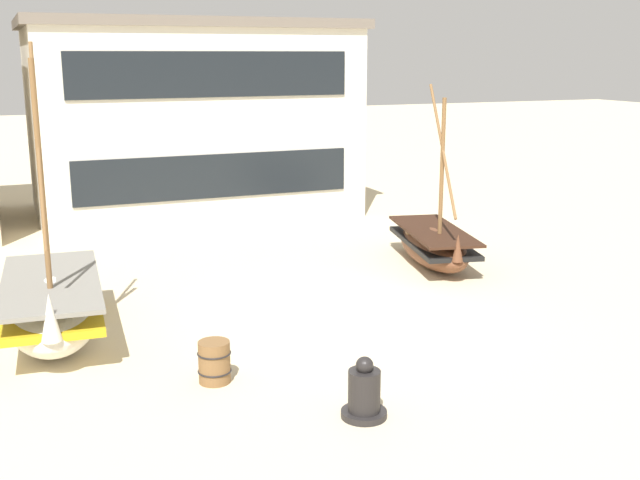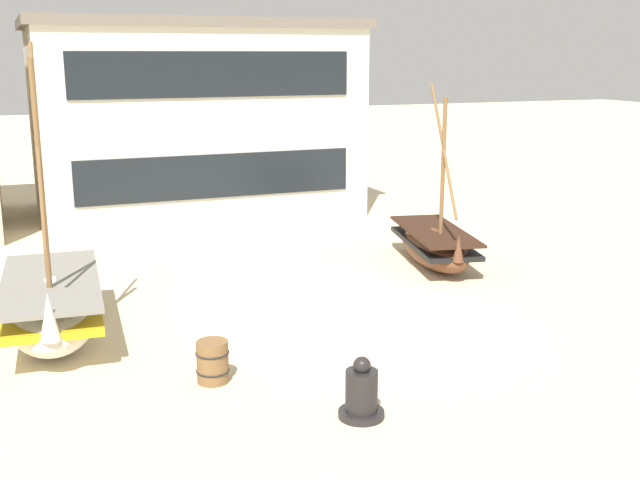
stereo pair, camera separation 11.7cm
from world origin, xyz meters
TOP-DOWN VIEW (x-y plane):
  - ground_plane at (0.00, 0.00)m, footprint 120.00×120.00m
  - fishing_boat_near_left at (-5.45, 0.94)m, footprint 2.04×4.45m
  - fishing_boat_centre_large at (3.87, 2.81)m, footprint 2.15×3.95m
  - capstan_winch at (-1.47, -4.25)m, footprint 0.69×0.69m
  - wooden_barrel at (-3.18, -2.18)m, footprint 0.56×0.56m
  - harbor_building_main at (-0.11, 12.09)m, footprint 10.42×6.61m

SIDE VIEW (x-z plane):
  - ground_plane at x=0.00m, z-range 0.00..0.00m
  - wooden_barrel at x=-3.18m, z-range 0.00..0.70m
  - capstan_winch at x=-1.47m, z-range -0.10..0.84m
  - fishing_boat_centre_large at x=3.87m, z-range -1.73..2.78m
  - fishing_boat_near_left at x=-5.45m, z-range -2.08..3.36m
  - harbor_building_main at x=-0.11m, z-range 0.01..6.31m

